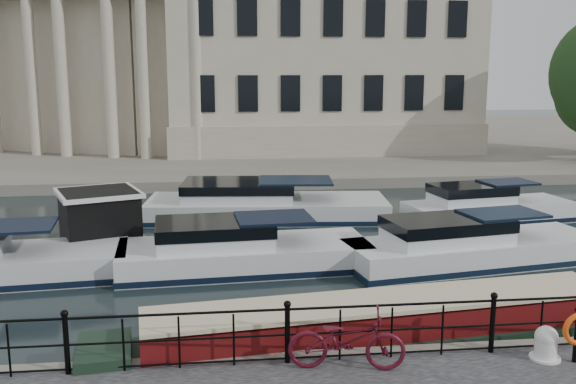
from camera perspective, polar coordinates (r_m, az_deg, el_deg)
The scene contains 9 objects.
ground_plane at distance 14.75m, azimuth -1.07°, elevation -13.05°, with size 160.00×160.00×0.00m, color black.
far_bank at distance 52.75m, azimuth -5.15°, elevation 4.57°, with size 120.00×42.00×0.55m, color #6B665B.
railing at distance 12.22m, azimuth -0.06°, elevation -12.14°, with size 24.14×0.14×1.22m.
civic_building at distance 48.15m, azimuth -6.36°, elevation 12.02°, with size 53.55×31.84×16.85m.
bicycle at distance 12.06m, azimuth 5.23°, elevation -12.97°, with size 0.75×2.15×1.13m, color #4E0D1B.
mooring_bollard at distance 13.42m, azimuth 21.94°, elevation -12.39°, with size 0.58×0.58×0.65m.
narrowboat at distance 14.22m, azimuth 8.59°, elevation -12.52°, with size 12.87×3.22×1.48m.
harbour_hut at distance 21.85m, azimuth -16.37°, elevation -2.90°, with size 4.17×3.83×2.21m.
cabin_cruisers at distance 22.12m, azimuth -1.32°, elevation -3.85°, with size 25.86×11.02×1.99m.
Camera 1 is at (-1.27, -13.43, 5.96)m, focal length 40.00 mm.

